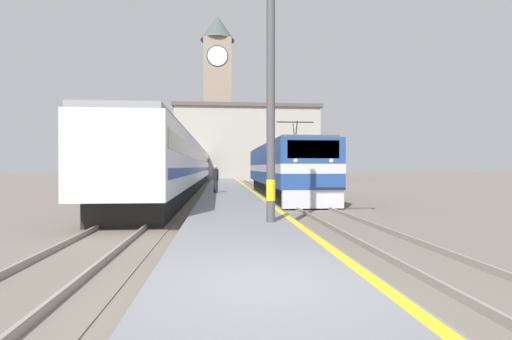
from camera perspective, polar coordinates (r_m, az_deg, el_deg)
The scene contains 10 objects.
ground_plane at distance 35.39m, azimuth -4.19°, elevation -2.68°, with size 200.00×200.00×0.00m, color #70665B.
platform at distance 30.39m, azimuth -4.02°, elevation -2.85°, with size 3.25×140.00×0.37m.
rail_track_near at distance 30.67m, azimuth 2.48°, elevation -3.10°, with size 2.84×140.00×0.16m.
rail_track_far at distance 30.54m, azimuth -10.80°, elevation -3.12°, with size 2.83×140.00×0.16m.
locomotive_train at distance 26.04m, azimuth 3.84°, elevation 0.08°, with size 2.92×17.28×4.40m.
passenger_train at distance 38.00m, azimuth -9.70°, elevation 0.61°, with size 2.92×52.93×3.78m.
catenary_mast at distance 11.55m, azimuth 2.77°, elevation 12.00°, with size 2.96×0.26×7.67m.
person_on_platform at distance 24.27m, azimuth -5.78°, elevation -1.20°, with size 0.34×0.34×1.65m.
clock_tower at distance 71.92m, azimuth -5.52°, elevation 11.09°, with size 6.00×6.00×28.51m.
station_building at distance 58.78m, azimuth -1.35°, elevation 3.86°, with size 20.95×7.81×10.81m.
Camera 1 is at (-0.63, -5.33, 1.92)m, focal length 28.00 mm.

